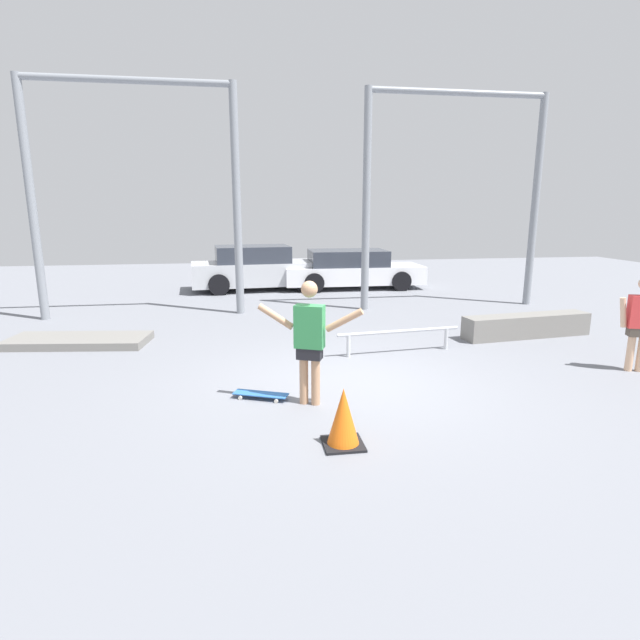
# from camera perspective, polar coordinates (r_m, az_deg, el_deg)

# --- Properties ---
(ground_plane) EXTENTS (36.00, 36.00, 0.00)m
(ground_plane) POSITION_cam_1_polar(r_m,az_deg,el_deg) (7.65, 3.47, -7.36)
(ground_plane) COLOR slate
(skateboarder) EXTENTS (1.36, 0.65, 1.70)m
(skateboarder) POSITION_cam_1_polar(r_m,az_deg,el_deg) (6.63, -1.20, -1.90)
(skateboarder) COLOR tan
(skateboarder) RESTS_ON ground_plane
(skateboard) EXTENTS (0.80, 0.49, 0.08)m
(skateboard) POSITION_cam_1_polar(r_m,az_deg,el_deg) (7.12, -6.79, -8.42)
(skateboard) COLOR #2D66B2
(skateboard) RESTS_ON ground_plane
(grind_box) EXTENTS (2.82, 0.79, 0.47)m
(grind_box) POSITION_cam_1_polar(r_m,az_deg,el_deg) (11.20, 22.53, -0.61)
(grind_box) COLOR slate
(grind_box) RESTS_ON ground_plane
(manual_pad) EXTENTS (2.75, 1.34, 0.15)m
(manual_pad) POSITION_cam_1_polar(r_m,az_deg,el_deg) (10.87, -25.87, -2.15)
(manual_pad) COLOR slate
(manual_pad) RESTS_ON ground_plane
(grind_rail) EXTENTS (2.36, 0.31, 0.44)m
(grind_rail) POSITION_cam_1_polar(r_m,az_deg,el_deg) (9.27, 9.00, -1.69)
(grind_rail) COLOR #B7BABF
(grind_rail) RESTS_ON ground_plane
(canopy_support_left) EXTENTS (4.86, 0.20, 5.51)m
(canopy_support_left) POSITION_cam_1_polar(r_m,az_deg,el_deg) (12.88, -20.36, 15.05)
(canopy_support_left) COLOR gray
(canopy_support_left) RESTS_ON ground_plane
(canopy_support_right) EXTENTS (4.86, 0.20, 5.51)m
(canopy_support_right) POSITION_cam_1_polar(r_m,az_deg,el_deg) (13.82, 15.11, 15.17)
(canopy_support_right) COLOR gray
(canopy_support_right) RESTS_ON ground_plane
(parked_car_silver) EXTENTS (4.38, 2.14, 1.43)m
(parked_car_silver) POSITION_cam_1_polar(r_m,az_deg,el_deg) (16.53, -7.24, 5.85)
(parked_car_silver) COLOR #B7BABF
(parked_car_silver) RESTS_ON ground_plane
(parked_car_white) EXTENTS (4.61, 1.96, 1.27)m
(parked_car_white) POSITION_cam_1_polar(r_m,az_deg,el_deg) (16.80, 3.60, 5.78)
(parked_car_white) COLOR white
(parked_car_white) RESTS_ON ground_plane
(bystander) EXTENTS (0.68, 0.31, 1.55)m
(bystander) POSITION_cam_1_polar(r_m,az_deg,el_deg) (9.54, 32.75, -0.04)
(bystander) COLOR #DBAD89
(bystander) RESTS_ON ground_plane
(traffic_cone) EXTENTS (0.45, 0.45, 0.68)m
(traffic_cone) POSITION_cam_1_polar(r_m,az_deg,el_deg) (5.67, 2.68, -11.09)
(traffic_cone) COLOR black
(traffic_cone) RESTS_ON ground_plane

